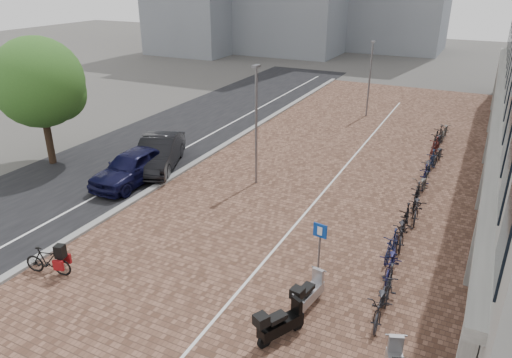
# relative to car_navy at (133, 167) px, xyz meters

# --- Properties ---
(ground) EXTENTS (140.00, 140.00, 0.00)m
(ground) POSITION_rel_car_navy_xyz_m (6.50, -5.70, -0.81)
(ground) COLOR #474442
(ground) RESTS_ON ground
(plaza_brick) EXTENTS (14.50, 42.00, 0.04)m
(plaza_brick) POSITION_rel_car_navy_xyz_m (8.50, 6.30, -0.80)
(plaza_brick) COLOR brown
(plaza_brick) RESTS_ON ground
(street_asphalt) EXTENTS (8.00, 50.00, 0.03)m
(street_asphalt) POSITION_rel_car_navy_xyz_m (-2.50, 6.30, -0.80)
(street_asphalt) COLOR black
(street_asphalt) RESTS_ON ground
(curb) EXTENTS (0.35, 42.00, 0.14)m
(curb) POSITION_rel_car_navy_xyz_m (1.40, 6.30, -0.74)
(curb) COLOR gray
(curb) RESTS_ON ground
(lane_line) EXTENTS (0.12, 44.00, 0.00)m
(lane_line) POSITION_rel_car_navy_xyz_m (-0.50, 6.30, -0.79)
(lane_line) COLOR white
(lane_line) RESTS_ON street_asphalt
(parking_line) EXTENTS (0.10, 30.00, 0.00)m
(parking_line) POSITION_rel_car_navy_xyz_m (8.70, 6.30, -0.77)
(parking_line) COLOR white
(parking_line) RESTS_ON plaza_brick
(car_navy) EXTENTS (1.97, 4.78, 1.62)m
(car_navy) POSITION_rel_car_navy_xyz_m (0.00, 0.00, 0.00)
(car_navy) COLOR black
(car_navy) RESTS_ON ground
(car_dark) EXTENTS (3.58, 5.36, 1.67)m
(car_dark) POSITION_rel_car_navy_xyz_m (0.00, 2.07, 0.03)
(car_dark) COLOR black
(car_dark) RESTS_ON ground
(hero_bike) EXTENTS (1.76, 0.87, 1.20)m
(hero_bike) POSITION_rel_car_navy_xyz_m (2.47, -7.36, -0.28)
(hero_bike) COLOR black
(hero_bike) RESTS_ON ground
(scooter_front) EXTENTS (0.77, 1.71, 1.13)m
(scooter_front) POSITION_rel_car_navy_xyz_m (10.96, -5.18, -0.24)
(scooter_front) COLOR #ABAAAF
(scooter_front) RESTS_ON ground
(scooter_mid) EXTENTS (1.22, 1.71, 1.14)m
(scooter_mid) POSITION_rel_car_navy_xyz_m (10.74, -6.75, -0.24)
(scooter_mid) COLOR black
(scooter_mid) RESTS_ON ground
(parking_sign) EXTENTS (0.47, 0.12, 2.24)m
(parking_sign) POSITION_rel_car_navy_xyz_m (10.80, -3.86, 0.67)
(parking_sign) COLOR slate
(parking_sign) RESTS_ON ground
(lamp_near) EXTENTS (0.12, 0.12, 5.63)m
(lamp_near) POSITION_rel_car_navy_xyz_m (5.40, 2.54, 2.00)
(lamp_near) COLOR slate
(lamp_near) RESTS_ON ground
(lamp_far) EXTENTS (0.12, 0.12, 5.14)m
(lamp_far) POSITION_rel_car_navy_xyz_m (7.25, 16.52, 1.76)
(lamp_far) COLOR slate
(lamp_far) RESTS_ON ground
(street_tree) EXTENTS (4.56, 4.56, 6.63)m
(street_tree) POSITION_rel_car_navy_xyz_m (-5.46, 0.20, 3.40)
(street_tree) COLOR #382619
(street_tree) RESTS_ON ground
(bike_row) EXTENTS (1.27, 20.40, 1.05)m
(bike_row) POSITION_rel_car_navy_xyz_m (12.81, 4.50, -0.29)
(bike_row) COLOR black
(bike_row) RESTS_ON ground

